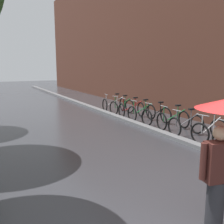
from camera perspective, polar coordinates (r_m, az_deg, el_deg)
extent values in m
cube|color=brown|center=(17.70, 18.40, 17.54)|extent=(8.00, 36.00, 9.61)
cube|color=slate|center=(13.76, -2.84, 0.39)|extent=(0.30, 36.00, 0.12)
torus|color=black|center=(7.84, 23.34, -6.00)|extent=(0.08, 0.70, 0.70)
torus|color=black|center=(8.43, 19.06, -4.60)|extent=(0.14, 0.70, 0.70)
torus|color=black|center=(9.25, 22.82, -3.54)|extent=(0.14, 0.70, 0.70)
cylinder|color=silver|center=(8.87, 21.49, -2.69)|extent=(0.88, 0.14, 0.43)
cylinder|color=silver|center=(8.94, 21.88, -2.13)|extent=(0.04, 0.04, 0.55)
cube|color=black|center=(8.88, 22.02, -0.21)|extent=(0.23, 0.13, 0.06)
cylinder|color=silver|center=(8.42, 19.51, -2.60)|extent=(0.04, 0.04, 0.58)
cylinder|color=#9E9EA3|center=(8.37, 19.63, -0.67)|extent=(0.08, 0.46, 0.03)
torus|color=black|center=(9.04, 13.81, -3.32)|extent=(0.09, 0.70, 0.70)
torus|color=black|center=(9.71, 18.50, -2.63)|extent=(0.09, 0.70, 0.70)
cylinder|color=slate|center=(9.39, 16.76, -1.71)|extent=(0.88, 0.08, 0.43)
cylinder|color=slate|center=(9.44, 17.25, -1.21)|extent=(0.04, 0.04, 0.55)
cube|color=black|center=(9.39, 17.35, 0.62)|extent=(0.22, 0.11, 0.06)
cylinder|color=slate|center=(9.03, 14.29, -1.48)|extent=(0.04, 0.04, 0.58)
cylinder|color=#9E9EA3|center=(8.98, 14.37, 0.34)|extent=(0.05, 0.46, 0.03)
torus|color=black|center=(9.84, 11.06, -2.11)|extent=(0.14, 0.70, 0.70)
torus|color=black|center=(10.42, 15.80, -1.62)|extent=(0.14, 0.70, 0.70)
cylinder|color=#1E7A38|center=(10.14, 14.02, -0.70)|extent=(0.88, 0.13, 0.43)
cylinder|color=#1E7A38|center=(10.19, 14.50, -0.25)|extent=(0.04, 0.04, 0.55)
cube|color=black|center=(10.14, 14.58, 1.45)|extent=(0.23, 0.12, 0.06)
cylinder|color=#1E7A38|center=(9.83, 11.52, -0.41)|extent=(0.04, 0.04, 0.58)
cylinder|color=#9E9EA3|center=(9.78, 11.58, 1.26)|extent=(0.08, 0.46, 0.03)
torus|color=black|center=(10.47, 7.80, -1.26)|extent=(0.09, 0.70, 0.70)
torus|color=black|center=(11.12, 11.95, -0.71)|extent=(0.09, 0.70, 0.70)
cylinder|color=black|center=(10.82, 10.38, 0.12)|extent=(0.88, 0.07, 0.43)
cylinder|color=black|center=(10.87, 10.80, 0.56)|extent=(0.04, 0.04, 0.55)
cube|color=black|center=(10.82, 10.86, 2.15)|extent=(0.22, 0.11, 0.06)
cylinder|color=black|center=(10.47, 8.19, 0.34)|extent=(0.04, 0.04, 0.58)
cylinder|color=#9E9EA3|center=(10.42, 8.23, 1.91)|extent=(0.05, 0.46, 0.03)
torus|color=black|center=(11.21, 4.52, -0.43)|extent=(0.07, 0.70, 0.70)
torus|color=black|center=(11.79, 8.67, 0.02)|extent=(0.07, 0.70, 0.70)
cylinder|color=#1E7A38|center=(11.51, 7.08, 0.83)|extent=(0.88, 0.05, 0.43)
cylinder|color=#1E7A38|center=(11.56, 7.50, 1.23)|extent=(0.04, 0.04, 0.55)
cube|color=black|center=(11.52, 7.54, 2.73)|extent=(0.22, 0.10, 0.06)
cylinder|color=#1E7A38|center=(11.20, 4.89, 1.07)|extent=(0.04, 0.04, 0.58)
cylinder|color=#9E9EA3|center=(11.16, 4.91, 2.54)|extent=(0.03, 0.46, 0.03)
torus|color=black|center=(12.00, 2.16, 0.32)|extent=(0.14, 0.70, 0.70)
torus|color=black|center=(12.43, 6.48, 0.62)|extent=(0.14, 0.70, 0.70)
cylinder|color=red|center=(12.22, 4.80, 1.42)|extent=(0.88, 0.13, 0.43)
cylinder|color=red|center=(12.25, 5.24, 1.80)|extent=(0.04, 0.04, 0.55)
cube|color=black|center=(12.21, 5.26, 3.21)|extent=(0.23, 0.12, 0.06)
cylinder|color=red|center=(11.98, 2.53, 1.71)|extent=(0.04, 0.04, 0.58)
cylinder|color=#9E9EA3|center=(11.94, 2.54, 3.08)|extent=(0.08, 0.46, 0.03)
torus|color=black|center=(12.69, 0.42, 0.88)|extent=(0.16, 0.70, 0.70)
torus|color=black|center=(13.32, 3.95, 1.31)|extent=(0.16, 0.70, 0.70)
cylinder|color=#1E7A38|center=(13.03, 2.58, 2.01)|extent=(0.88, 0.16, 0.43)
cylinder|color=#1E7A38|center=(13.08, 2.93, 2.37)|extent=(0.04, 0.04, 0.55)
cube|color=black|center=(13.05, 2.95, 3.70)|extent=(0.23, 0.13, 0.06)
cylinder|color=#1E7A38|center=(12.70, 0.71, 2.21)|extent=(0.04, 0.04, 0.58)
cylinder|color=#9E9EA3|center=(12.66, 0.72, 3.51)|extent=(0.09, 0.46, 0.03)
torus|color=black|center=(13.62, -1.62, 1.53)|extent=(0.14, 0.70, 0.70)
torus|color=black|center=(14.00, 2.31, 1.77)|extent=(0.14, 0.70, 0.70)
cylinder|color=silver|center=(13.81, 0.77, 2.50)|extent=(0.88, 0.14, 0.43)
cylinder|color=silver|center=(13.84, 1.16, 2.83)|extent=(0.04, 0.04, 0.55)
cube|color=black|center=(13.80, 1.17, 4.08)|extent=(0.23, 0.12, 0.06)
cylinder|color=silver|center=(13.61, -1.30, 2.76)|extent=(0.04, 0.04, 0.58)
cylinder|color=#9E9EA3|center=(13.57, -1.31, 3.97)|extent=(0.08, 0.46, 0.03)
cylinder|color=#2D2D33|center=(4.29, 22.00, -18.94)|extent=(0.26, 0.26, 0.79)
cube|color=#4C231E|center=(4.01, 22.68, -10.22)|extent=(0.44, 0.30, 0.59)
sphere|color=tan|center=(3.89, 23.11, -4.36)|extent=(0.21, 0.21, 0.21)
cylinder|color=#4C231E|center=(3.86, 19.74, -10.37)|extent=(0.09, 0.09, 0.54)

